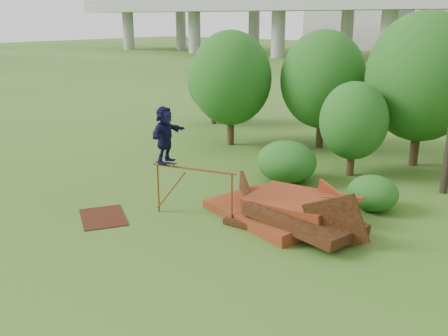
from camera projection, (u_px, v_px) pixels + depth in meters
The scene contains 13 objects.
ground at pixel (203, 241), 14.55m from camera, with size 240.00×240.00×0.00m, color #2D5116.
scrap_pile at pixel (285, 212), 15.76m from camera, with size 5.87×3.48×1.95m.
grind_rail at pixel (194, 181), 15.93m from camera, with size 2.84×0.85×1.67m.
skateboard at pixel (166, 163), 16.16m from camera, with size 0.73×0.37×0.07m.
skater at pixel (165, 135), 15.89m from camera, with size 1.71×0.54×1.84m, color black.
flat_plate at pixel (103, 217), 16.24m from camera, with size 1.90×1.36×0.03m, color #34150B.
tree_0 at pixel (231, 78), 24.63m from camera, with size 4.05×4.05×5.71m.
tree_1 at pixel (323, 80), 24.17m from camera, with size 4.13×4.13×5.75m.
tree_2 at pixel (354, 121), 19.99m from camera, with size 2.74×2.74×3.86m.
tree_3 at pixel (423, 77), 20.95m from camera, with size 4.74×4.74×6.58m.
tree_6 at pixel (213, 82), 29.96m from camera, with size 3.12×3.12×4.36m.
shrub_left at pixel (287, 162), 19.55m from camera, with size 2.39×2.21×1.65m, color #154612.
shrub_right at pixel (373, 193), 16.72m from camera, with size 1.70×1.56×1.21m, color #154612.
Camera 1 is at (8.79, -10.02, 6.24)m, focal length 40.00 mm.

